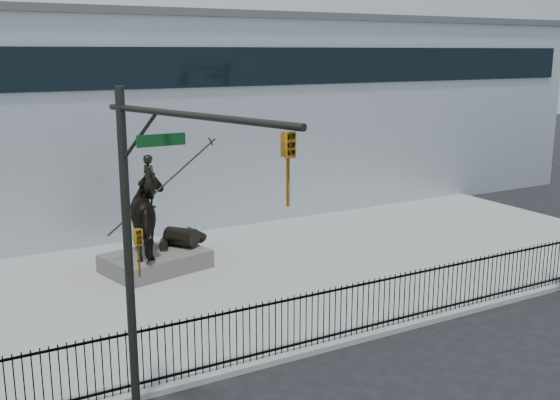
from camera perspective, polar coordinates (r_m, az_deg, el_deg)
ground at (r=17.71m, az=10.63°, el=-12.94°), size 120.00×120.00×0.00m
plaza at (r=23.03m, az=-0.66°, el=-6.33°), size 30.00×12.00×0.15m
building at (r=33.88m, az=-11.43°, el=7.27°), size 44.00×14.00×9.00m
picket_fence at (r=18.23m, az=8.20°, el=-8.98°), size 22.10×0.10×1.50m
statue_plinth at (r=23.39m, az=-10.76°, el=-5.25°), size 3.80×3.01×0.63m
equestrian_statue at (r=22.98m, az=-10.80°, el=-1.35°), size 4.20×3.10×3.65m
traffic_signal_left at (r=12.56m, az=-10.98°, el=-4.08°), size 1.52×4.84×7.00m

